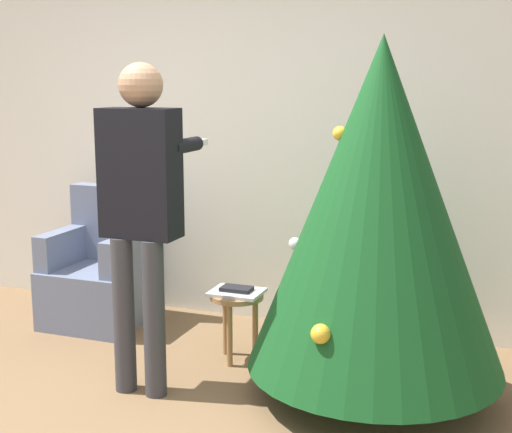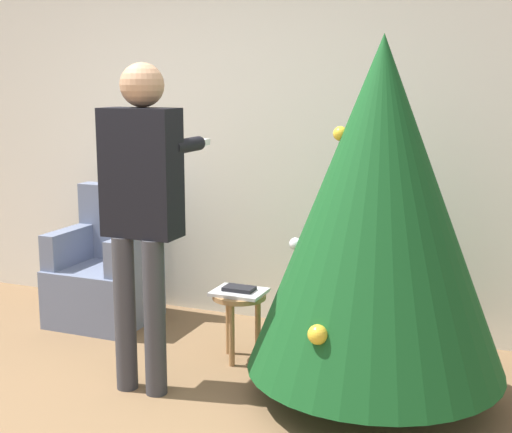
{
  "view_description": "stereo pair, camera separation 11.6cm",
  "coord_description": "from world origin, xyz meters",
  "px_view_note": "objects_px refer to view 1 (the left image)",
  "views": [
    {
      "loc": [
        1.95,
        -2.48,
        1.72
      ],
      "look_at": [
        0.64,
        0.99,
        1.01
      ],
      "focal_mm": 50.0,
      "sensor_mm": 36.0,
      "label": 1
    },
    {
      "loc": [
        2.06,
        -2.44,
        1.72
      ],
      "look_at": [
        0.64,
        0.99,
        1.01
      ],
      "focal_mm": 50.0,
      "sensor_mm": 36.0,
      "label": 2
    }
  ],
  "objects_px": {
    "armchair": "(101,274)",
    "person_standing": "(141,197)",
    "side_stool": "(237,307)",
    "christmas_tree": "(378,207)"
  },
  "relations": [
    {
      "from": "armchair",
      "to": "person_standing",
      "type": "distance_m",
      "value": 1.46
    },
    {
      "from": "person_standing",
      "to": "side_stool",
      "type": "distance_m",
      "value": 1.0
    },
    {
      "from": "armchair",
      "to": "side_stool",
      "type": "distance_m",
      "value": 1.23
    },
    {
      "from": "armchair",
      "to": "person_standing",
      "type": "xyz_separation_m",
      "value": [
        0.86,
        -0.9,
        0.75
      ]
    },
    {
      "from": "side_stool",
      "to": "person_standing",
      "type": "bearing_deg",
      "value": -119.39
    },
    {
      "from": "christmas_tree",
      "to": "armchair",
      "type": "relative_size",
      "value": 2.02
    },
    {
      "from": "person_standing",
      "to": "side_stool",
      "type": "bearing_deg",
      "value": 60.61
    },
    {
      "from": "person_standing",
      "to": "side_stool",
      "type": "relative_size",
      "value": 4.26
    },
    {
      "from": "christmas_tree",
      "to": "person_standing",
      "type": "xyz_separation_m",
      "value": [
        -1.22,
        -0.35,
        0.03
      ]
    },
    {
      "from": "christmas_tree",
      "to": "armchair",
      "type": "distance_m",
      "value": 2.28
    }
  ]
}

